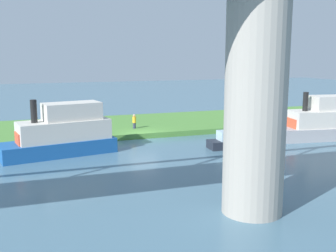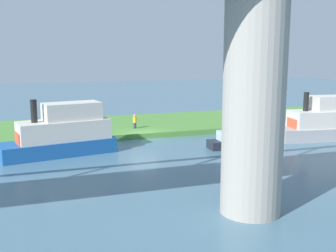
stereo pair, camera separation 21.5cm
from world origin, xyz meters
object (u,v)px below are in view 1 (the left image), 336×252
Objects in this scene: mooring_post at (232,121)px; houseboat_blue at (233,142)px; bridge_pylon at (255,101)px; skiff_small at (62,134)px; pontoon_yellow at (324,121)px; person_on_bank at (134,121)px.

mooring_post is 0.23× the size of houseboat_blue.
bridge_pylon is at bearing 64.23° from mooring_post.
bridge_pylon reaches higher than skiff_small.
houseboat_blue is at bearing 169.96° from skiff_small.
mooring_post is at bearing -118.10° from houseboat_blue.
mooring_post is 17.52m from skiff_small.
bridge_pylon is at bearing 40.57° from pontoon_yellow.
skiff_small is at bearing 14.03° from mooring_post.
skiff_small is (7.67, -15.05, -3.85)m from bridge_pylon.
houseboat_blue is at bearing 3.18° from pontoon_yellow.
person_on_bank is 0.16× the size of skiff_small.
pontoon_yellow is (-6.11, 6.09, 0.58)m from mooring_post.
bridge_pylon is 1.23× the size of skiff_small.
mooring_post is 7.53m from houseboat_blue.
skiff_small is at bearing -4.57° from pontoon_yellow.
bridge_pylon is 14.77m from houseboat_blue.
pontoon_yellow is at bearing 135.08° from mooring_post.
bridge_pylon is 10.54× the size of mooring_post.
skiff_small reaches higher than houseboat_blue.
houseboat_blue is at bearing 124.69° from person_on_bank.
mooring_post is at bearing -44.92° from pontoon_yellow.
houseboat_blue is (-6.06, 8.75, -0.68)m from person_on_bank.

